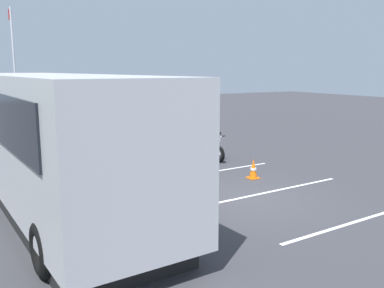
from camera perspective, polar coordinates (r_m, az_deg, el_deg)
ground_plane at (r=11.10m, az=6.70°, el=-7.57°), size 80.00×80.00×0.00m
tour_bus at (r=10.69m, az=-18.77°, el=0.35°), size 10.34×3.03×3.25m
spectator_far_left at (r=10.01m, az=0.95°, el=-3.22°), size 0.58×0.34×1.76m
spectator_left at (r=11.03m, az=-3.26°, el=-2.37°), size 0.58×0.35×1.66m
spectator_centre at (r=11.79m, az=-5.40°, el=-1.38°), size 0.58×0.36×1.71m
spectator_right at (r=12.96m, az=-7.23°, el=-0.51°), size 0.57×0.32×1.67m
parked_motorcycle_silver at (r=13.86m, az=-12.44°, el=-2.10°), size 2.05×0.58×0.99m
stunt_motorcycle at (r=15.84m, az=2.46°, el=0.13°), size 2.05×0.58×1.23m
flagpole at (r=18.44m, az=-22.96°, el=7.75°), size 0.78×0.36×5.79m
traffic_cone at (r=13.18m, az=8.38°, el=-3.38°), size 0.34×0.34×0.63m
bay_line_a at (r=10.29m, az=21.89°, el=-9.68°), size 0.29×4.89×0.01m
bay_line_b at (r=12.07m, az=11.45°, el=-6.23°), size 0.29×4.79×0.01m
bay_line_c at (r=14.16m, az=3.96°, el=-3.61°), size 0.25×3.98×0.01m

